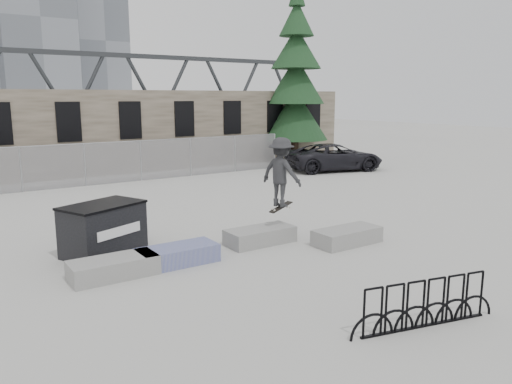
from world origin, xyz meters
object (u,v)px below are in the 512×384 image
Objects in this scene: dumpster at (103,229)px; suv at (335,157)px; spruce_tree at (296,83)px; planter_center_left at (177,254)px; planter_far_left at (114,267)px; bike_rack at (426,304)px; planter_center_right at (260,235)px; planter_offset at (347,235)px; skateboarder at (281,172)px.

dumpster is 17.63m from suv.
spruce_tree reaches higher than dumpster.
planter_center_left is at bearing 139.72° from suv.
planter_far_left is 0.83× the size of dumpster.
suv is at bearing 34.39° from planter_center_left.
bike_rack is at bearing 157.38° from suv.
spruce_tree reaches higher than planter_center_right.
planter_offset is 6.75m from dumpster.
planter_center_left is 0.65× the size of bike_rack.
planter_center_right is at bearing 6.39° from planter_center_left.
dumpster is (0.36, 1.88, 0.44)m from planter_far_left.
planter_center_right is 2.49m from planter_offset.
planter_far_left is 0.94× the size of skateboarder.
spruce_tree is at bearing 56.28° from planter_offset.
spruce_tree is 5.38× the size of skateboarder.
planter_center_right and planter_offset have the same top height.
suv reaches higher than planter_center_right.
skateboarder is at bearing 3.20° from planter_far_left.
spruce_tree is at bearing 43.75° from planter_center_left.
planter_offset is 2.61m from skateboarder.
skateboarder is (1.18, 5.99, 1.58)m from bike_rack.
dumpster is 0.78× the size of bike_rack.
dumpster is at bearing -142.34° from spruce_tree.
spruce_tree is (13.03, 20.36, 4.59)m from bike_rack.
bike_rack reaches higher than planter_center_right.
bike_rack is at bearing -94.61° from planter_center_right.
planter_center_right is 4.32m from dumpster.
dumpster is at bearing 79.03° from planter_far_left.
planter_far_left is 1.00× the size of planter_offset.
bike_rack reaches higher than planter_far_left.
suv reaches higher than dumpster.
skateboarder is at bearing -129.51° from spruce_tree.
spruce_tree is at bearing -57.72° from skateboarder.
bike_rack is 1.44× the size of skateboarder.
dumpster is at bearing 158.92° from planter_center_right.
planter_far_left is at bearing -139.10° from spruce_tree.
suv is at bearing -67.03° from skateboarder.
planter_center_left is 1.00× the size of planter_offset.
suv is at bearing 48.72° from planter_offset.
dumpster is 0.44× the size of suv.
planter_offset is 19.52m from spruce_tree.
planter_far_left and planter_center_left have the same top height.
suv reaches higher than planter_far_left.
skateboarder reaches higher than dumpster.
suv is (11.69, 9.57, 0.52)m from planter_center_right.
planter_offset is at bearing -35.07° from planter_center_right.
suv is at bearing 4.16° from dumpster.
planter_far_left is at bearing -123.88° from dumpster.
skateboarder reaches higher than planter_center_right.
dumpster reaches higher than planter_offset.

